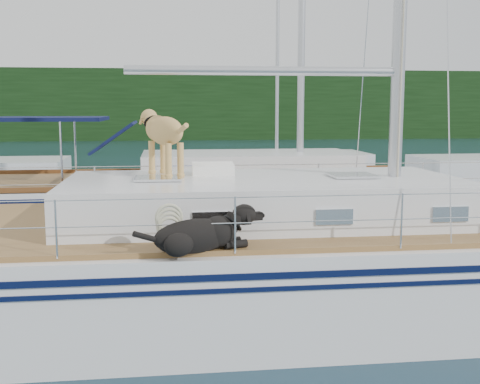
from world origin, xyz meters
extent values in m
plane|color=black|center=(0.00, 0.00, 0.00)|extent=(120.00, 120.00, 0.00)
cube|color=black|center=(0.00, 45.00, 3.00)|extent=(90.00, 3.00, 6.00)
cube|color=#595147|center=(0.00, 46.20, 0.60)|extent=(92.00, 1.00, 1.20)
cube|color=silver|center=(0.00, 0.00, 0.50)|extent=(12.00, 3.80, 1.40)
cube|color=olive|center=(0.00, 0.00, 1.23)|extent=(11.52, 3.50, 0.06)
cube|color=silver|center=(0.80, 0.00, 1.54)|extent=(5.20, 2.50, 0.55)
cylinder|color=silver|center=(0.80, 0.00, 3.21)|extent=(3.60, 0.12, 0.12)
cylinder|color=silver|center=(0.00, -1.75, 1.82)|extent=(10.56, 0.01, 0.01)
cylinder|color=silver|center=(0.00, 1.75, 1.82)|extent=(10.56, 0.01, 0.01)
cube|color=#1C3EB2|center=(-0.05, 1.40, 1.29)|extent=(0.75, 0.52, 0.06)
cube|color=white|center=(0.16, 0.56, 1.88)|extent=(0.60, 0.49, 0.15)
torus|color=beige|center=(-0.48, -1.72, 1.62)|extent=(0.38, 0.16, 0.37)
cube|color=silver|center=(0.21, 5.76, 0.45)|extent=(11.00, 3.50, 1.30)
cube|color=olive|center=(0.21, 5.76, 1.10)|extent=(10.56, 3.29, 0.06)
cube|color=silver|center=(1.41, 5.76, 1.45)|extent=(4.80, 2.30, 0.55)
cube|color=#0E133E|center=(-2.99, 5.76, 2.50)|extent=(2.40, 2.30, 0.08)
cube|color=silver|center=(4.00, 16.00, 0.40)|extent=(7.20, 3.00, 1.10)
cylinder|color=silver|center=(4.00, 16.00, 6.00)|extent=(0.14, 0.14, 11.00)
camera|label=1|loc=(-0.52, -7.82, 2.73)|focal=45.00mm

